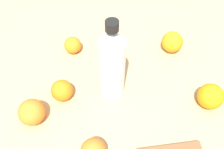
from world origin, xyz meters
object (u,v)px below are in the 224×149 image
orange_4 (32,112)px  orange_5 (172,42)px  water_bottle (112,63)px  orange_2 (73,45)px  orange_1 (62,90)px  orange_3 (210,96)px

orange_4 → orange_5: 0.53m
water_bottle → orange_4: bearing=-133.2°
orange_4 → orange_5: orange_4 is taller
orange_4 → water_bottle: bearing=112.0°
orange_2 → orange_5: bearing=88.8°
orange_1 → orange_3: orange_3 is taller
water_bottle → orange_1: size_ratio=4.19×
orange_2 → orange_1: bearing=-6.7°
water_bottle → orange_2: bearing=151.4°
orange_4 → orange_5: bearing=120.1°
orange_3 → orange_2: bearing=-119.8°
orange_2 → orange_3: 0.49m
orange_2 → orange_3: orange_3 is taller
orange_2 → orange_4: bearing=-20.7°
orange_1 → orange_2: bearing=173.3°
orange_1 → orange_3: bearing=84.1°
orange_3 → orange_5: orange_3 is taller
orange_4 → orange_1: bearing=133.4°
water_bottle → orange_3: bearing=12.4°
orange_2 → orange_5: size_ratio=0.80×
water_bottle → orange_5: 0.30m
water_bottle → orange_4: 0.27m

